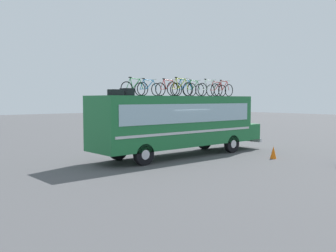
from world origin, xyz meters
TOP-DOWN VIEW (x-y plane):
  - ground_plane at (0.00, 0.00)m, footprint 120.00×120.00m
  - bus at (0.20, -0.00)m, footprint 10.81×2.45m
  - luggage_bag_1 at (-3.81, -0.07)m, footprint 0.61×0.48m
  - luggage_bag_2 at (-3.00, 0.19)m, footprint 0.49×0.56m
  - rooftop_bicycle_1 at (-2.42, 0.37)m, footprint 1.66×0.44m
  - rooftop_bicycle_2 at (-1.59, 0.37)m, footprint 1.71×0.44m
  - rooftop_bicycle_3 at (-0.81, -0.23)m, footprint 1.64×0.44m
  - rooftop_bicycle_4 at (-0.04, -0.34)m, footprint 1.83×0.44m
  - rooftop_bicycle_5 at (0.64, 0.07)m, footprint 1.80×0.44m
  - rooftop_bicycle_6 at (1.38, 0.13)m, footprint 1.66×0.44m
  - rooftop_bicycle_7 at (2.18, -0.27)m, footprint 1.76×0.44m
  - rooftop_bicycle_8 at (3.02, -0.08)m, footprint 1.69×0.44m
  - rooftop_bicycle_9 at (3.70, -0.03)m, footprint 1.68×0.44m
  - traffic_cone at (3.16, -3.82)m, footprint 0.32×0.32m

SIDE VIEW (x-z plane):
  - ground_plane at x=0.00m, z-range 0.00..0.00m
  - traffic_cone at x=3.16m, z-range 0.00..0.63m
  - bus at x=0.20m, z-range 0.24..3.41m
  - luggage_bag_1 at x=-3.81m, z-range 3.17..3.45m
  - luggage_bag_2 at x=-3.00m, z-range 3.17..3.52m
  - rooftop_bicycle_3 at x=-0.81m, z-range 3.10..3.98m
  - rooftop_bicycle_2 at x=-1.59m, z-range 3.10..3.98m
  - rooftop_bicycle_8 at x=3.02m, z-range 3.10..3.99m
  - rooftop_bicycle_1 at x=-2.42m, z-range 3.09..4.01m
  - rooftop_bicycle_6 at x=1.38m, z-range 3.09..4.02m
  - rooftop_bicycle_5 at x=0.64m, z-range 3.09..4.03m
  - rooftop_bicycle_7 at x=2.18m, z-range 3.09..4.05m
  - rooftop_bicycle_9 at x=3.70m, z-range 3.09..4.06m
  - rooftop_bicycle_4 at x=-0.04m, z-range 3.09..4.06m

